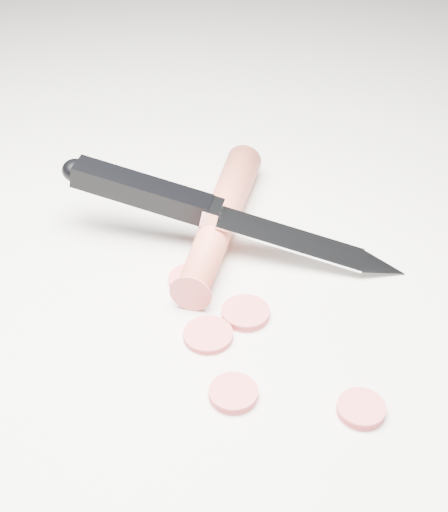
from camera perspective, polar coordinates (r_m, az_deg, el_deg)
name	(u,v)px	position (r m, az deg, el deg)	size (l,w,h in m)	color
ground	(197,303)	(0.57, -2.17, -3.78)	(2.40, 2.40, 0.00)	silver
carrot	(221,219)	(0.63, -0.26, 3.01)	(0.03, 0.03, 0.20)	#DB553C
carrot_slice_0	(190,279)	(0.58, -2.70, -1.89)	(0.04, 0.04, 0.01)	#D4524E
carrot_slice_1	(233,393)	(0.50, 0.75, -10.92)	(0.03, 0.03, 0.01)	#D4524E
carrot_slice_2	(208,335)	(0.54, -1.28, -6.34)	(0.04, 0.04, 0.01)	#D4524E
carrot_slice_3	(361,409)	(0.50, 10.91, -11.92)	(0.03, 0.03, 0.01)	#D4524E
carrot_slice_4	(246,313)	(0.55, 1.74, -4.58)	(0.04, 0.04, 0.01)	#D4524E
kitchen_knife	(232,214)	(0.60, 0.65, 3.36)	(0.26, 0.21, 0.07)	silver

